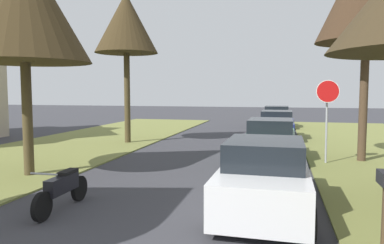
{
  "coord_description": "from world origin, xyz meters",
  "views": [
    {
      "loc": [
        2.58,
        -2.02,
        2.61
      ],
      "look_at": [
        0.02,
        8.52,
        1.71
      ],
      "focal_mm": 34.17,
      "sensor_mm": 36.0,
      "label": 1
    }
  ],
  "objects_px": {
    "parked_sedan_black": "(277,118)",
    "parked_motorcycle": "(62,188)",
    "parked_sedan_green": "(270,141)",
    "street_tree_left_mid_a": "(23,3)",
    "parked_sedan_white": "(265,177)",
    "parked_sedan_navy": "(277,126)",
    "street_tree_left_mid_b": "(126,24)",
    "stop_sign_far": "(327,103)"
  },
  "relations": [
    {
      "from": "street_tree_left_mid_a",
      "to": "parked_motorcycle",
      "type": "distance_m",
      "value": 6.16
    },
    {
      "from": "parked_sedan_white",
      "to": "parked_sedan_green",
      "type": "xyz_separation_m",
      "value": [
        -0.05,
        6.13,
        0.0
      ]
    },
    {
      "from": "parked_sedan_white",
      "to": "parked_motorcycle",
      "type": "height_order",
      "value": "parked_sedan_white"
    },
    {
      "from": "parked_sedan_black",
      "to": "parked_sedan_navy",
      "type": "bearing_deg",
      "value": -89.42
    },
    {
      "from": "street_tree_left_mid_b",
      "to": "parked_sedan_navy",
      "type": "xyz_separation_m",
      "value": [
        7.31,
        3.41,
        -5.22
      ]
    },
    {
      "from": "parked_sedan_navy",
      "to": "street_tree_left_mid_b",
      "type": "bearing_deg",
      "value": -154.98
    },
    {
      "from": "stop_sign_far",
      "to": "parked_sedan_navy",
      "type": "relative_size",
      "value": 0.67
    },
    {
      "from": "parked_sedan_black",
      "to": "street_tree_left_mid_a",
      "type": "bearing_deg",
      "value": -112.71
    },
    {
      "from": "parked_sedan_navy",
      "to": "parked_sedan_black",
      "type": "relative_size",
      "value": 1.0
    },
    {
      "from": "street_tree_left_mid_a",
      "to": "parked_sedan_white",
      "type": "bearing_deg",
      "value": -11.74
    },
    {
      "from": "parked_sedan_green",
      "to": "parked_sedan_navy",
      "type": "distance_m",
      "value": 6.21
    },
    {
      "from": "street_tree_left_mid_a",
      "to": "parked_sedan_navy",
      "type": "relative_size",
      "value": 1.58
    },
    {
      "from": "stop_sign_far",
      "to": "street_tree_left_mid_b",
      "type": "height_order",
      "value": "street_tree_left_mid_b"
    },
    {
      "from": "street_tree_left_mid_a",
      "to": "parked_sedan_black",
      "type": "xyz_separation_m",
      "value": [
        7.28,
        17.39,
        -4.52
      ]
    },
    {
      "from": "street_tree_left_mid_a",
      "to": "street_tree_left_mid_b",
      "type": "relative_size",
      "value": 0.94
    },
    {
      "from": "parked_sedan_white",
      "to": "parked_sedan_green",
      "type": "bearing_deg",
      "value": 90.44
    },
    {
      "from": "stop_sign_far",
      "to": "parked_sedan_green",
      "type": "distance_m",
      "value": 2.51
    },
    {
      "from": "stop_sign_far",
      "to": "parked_sedan_white",
      "type": "relative_size",
      "value": 0.67
    },
    {
      "from": "street_tree_left_mid_a",
      "to": "parked_sedan_navy",
      "type": "xyz_separation_m",
      "value": [
        7.35,
        10.84,
        -4.52
      ]
    },
    {
      "from": "street_tree_left_mid_a",
      "to": "street_tree_left_mid_b",
      "type": "xyz_separation_m",
      "value": [
        0.04,
        7.43,
        0.7
      ]
    },
    {
      "from": "street_tree_left_mid_b",
      "to": "parked_sedan_white",
      "type": "distance_m",
      "value": 12.6
    },
    {
      "from": "parked_sedan_green",
      "to": "parked_sedan_navy",
      "type": "xyz_separation_m",
      "value": [
        0.17,
        6.21,
        0.0
      ]
    },
    {
      "from": "parked_motorcycle",
      "to": "parked_sedan_white",
      "type": "bearing_deg",
      "value": 14.61
    },
    {
      "from": "parked_sedan_white",
      "to": "parked_sedan_black",
      "type": "distance_m",
      "value": 18.89
    },
    {
      "from": "street_tree_left_mid_a",
      "to": "parked_sedan_green",
      "type": "xyz_separation_m",
      "value": [
        7.18,
        4.63,
        -4.52
      ]
    },
    {
      "from": "parked_sedan_white",
      "to": "parked_sedan_navy",
      "type": "relative_size",
      "value": 1.0
    },
    {
      "from": "street_tree_left_mid_a",
      "to": "parked_sedan_green",
      "type": "bearing_deg",
      "value": 32.82
    },
    {
      "from": "stop_sign_far",
      "to": "street_tree_left_mid_b",
      "type": "bearing_deg",
      "value": 160.13
    },
    {
      "from": "street_tree_left_mid_a",
      "to": "parked_sedan_navy",
      "type": "distance_m",
      "value": 13.85
    },
    {
      "from": "stop_sign_far",
      "to": "street_tree_left_mid_b",
      "type": "relative_size",
      "value": 0.4
    },
    {
      "from": "parked_sedan_navy",
      "to": "stop_sign_far",
      "type": "bearing_deg",
      "value": -74.94
    },
    {
      "from": "parked_sedan_green",
      "to": "street_tree_left_mid_a",
      "type": "bearing_deg",
      "value": -147.18
    },
    {
      "from": "street_tree_left_mid_a",
      "to": "parked_sedan_white",
      "type": "height_order",
      "value": "street_tree_left_mid_a"
    },
    {
      "from": "parked_sedan_black",
      "to": "parked_motorcycle",
      "type": "distance_m",
      "value": 20.5
    },
    {
      "from": "street_tree_left_mid_b",
      "to": "parked_sedan_black",
      "type": "bearing_deg",
      "value": 53.99
    },
    {
      "from": "stop_sign_far",
      "to": "parked_sedan_black",
      "type": "relative_size",
      "value": 0.67
    },
    {
      "from": "street_tree_left_mid_b",
      "to": "parked_motorcycle",
      "type": "xyz_separation_m",
      "value": [
        2.85,
        -10.06,
        -5.46
      ]
    },
    {
      "from": "stop_sign_far",
      "to": "parked_motorcycle",
      "type": "distance_m",
      "value": 9.38
    },
    {
      "from": "street_tree_left_mid_b",
      "to": "parked_sedan_black",
      "type": "height_order",
      "value": "street_tree_left_mid_b"
    },
    {
      "from": "parked_sedan_black",
      "to": "parked_motorcycle",
      "type": "height_order",
      "value": "parked_sedan_black"
    },
    {
      "from": "parked_sedan_white",
      "to": "parked_sedan_green",
      "type": "height_order",
      "value": "same"
    },
    {
      "from": "parked_sedan_black",
      "to": "parked_motorcycle",
      "type": "bearing_deg",
      "value": -102.37
    }
  ]
}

